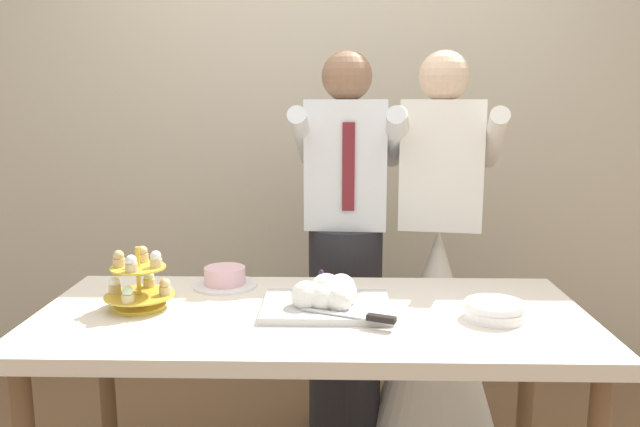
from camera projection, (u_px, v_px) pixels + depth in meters
name	position (u px, v px, depth m)	size (l,w,h in m)	color
rear_wall	(321.00, 101.00, 3.33)	(5.20, 0.10, 2.90)	beige
dessert_table	(312.00, 333.00, 2.07)	(1.80, 0.80, 0.78)	silver
cupcake_stand	(139.00, 284.00, 2.07)	(0.23, 0.23, 0.21)	gold
main_cake_tray	(327.00, 297.00, 2.06)	(0.43, 0.36, 0.13)	silver
plate_stack	(495.00, 310.00, 1.98)	(0.19, 0.19, 0.05)	white
round_cake	(225.00, 278.00, 2.33)	(0.24, 0.24, 0.07)	white
person_groom	(346.00, 266.00, 2.72)	(0.49, 0.51, 1.66)	#232328
person_bride	(436.00, 303.00, 2.74)	(0.56, 0.56, 1.66)	white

